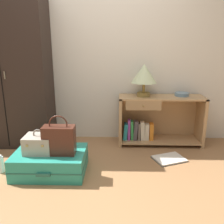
% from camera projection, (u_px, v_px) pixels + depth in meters
% --- Properties ---
extents(ground_plane, '(9.00, 9.00, 0.00)m').
position_uv_depth(ground_plane, '(81.00, 196.00, 2.22)').
color(ground_plane, '#9E7047').
extents(back_wall, '(6.40, 0.10, 2.60)m').
position_uv_depth(back_wall, '(94.00, 46.00, 3.31)').
color(back_wall, silver).
rests_on(back_wall, ground_plane).
extents(wardrobe, '(1.04, 0.47, 1.95)m').
position_uv_depth(wardrobe, '(9.00, 73.00, 3.14)').
color(wardrobe, black).
rests_on(wardrobe, ground_plane).
extents(bookshelf, '(1.13, 0.38, 0.67)m').
position_uv_depth(bookshelf, '(156.00, 120.00, 3.32)').
color(bookshelf, tan).
rests_on(bookshelf, ground_plane).
extents(table_lamp, '(0.33, 0.33, 0.42)m').
position_uv_depth(table_lamp, '(144.00, 75.00, 3.15)').
color(table_lamp, olive).
rests_on(table_lamp, bookshelf).
extents(bowl, '(0.19, 0.19, 0.05)m').
position_uv_depth(bowl, '(182.00, 94.00, 3.23)').
color(bowl, slate).
rests_on(bowl, bookshelf).
extents(suitcase_large, '(0.75, 0.54, 0.24)m').
position_uv_depth(suitcase_large, '(51.00, 162.00, 2.60)').
color(suitcase_large, teal).
rests_on(suitcase_large, ground_plane).
extents(train_case, '(0.28, 0.25, 0.25)m').
position_uv_depth(train_case, '(39.00, 144.00, 2.54)').
color(train_case, '#A89E8E').
rests_on(train_case, suitcase_large).
extents(handbag, '(0.32, 0.15, 0.42)m').
position_uv_depth(handbag, '(59.00, 140.00, 2.48)').
color(handbag, '#472319').
rests_on(handbag, suitcase_large).
extents(bottle, '(0.07, 0.07, 0.20)m').
position_uv_depth(bottle, '(0.00, 164.00, 2.61)').
color(bottle, white).
rests_on(bottle, ground_plane).
extents(open_book_on_floor, '(0.44, 0.40, 0.02)m').
position_uv_depth(open_book_on_floor, '(169.00, 159.00, 2.91)').
color(open_book_on_floor, white).
rests_on(open_book_on_floor, ground_plane).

